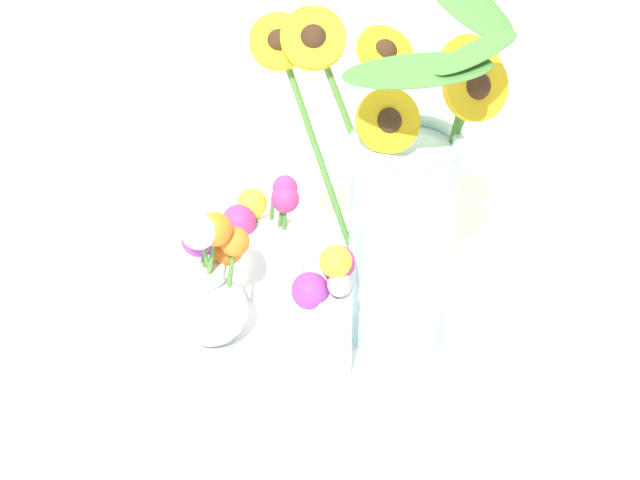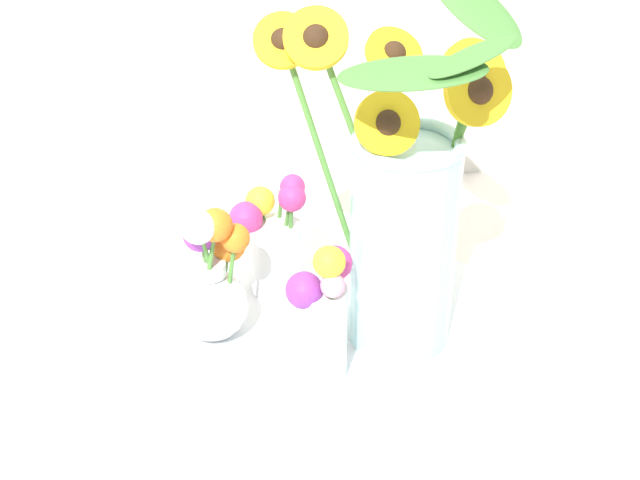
# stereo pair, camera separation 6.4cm
# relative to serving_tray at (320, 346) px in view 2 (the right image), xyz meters

# --- Properties ---
(ground_plane) EXTENTS (6.00, 6.00, 0.00)m
(ground_plane) POSITION_rel_serving_tray_xyz_m (0.00, -0.07, -0.01)
(ground_plane) COLOR silver
(serving_tray) EXTENTS (0.49, 0.49, 0.02)m
(serving_tray) POSITION_rel_serving_tray_xyz_m (0.00, 0.00, 0.00)
(serving_tray) COLOR silver
(serving_tray) RESTS_ON ground_plane
(mason_jar_sunflowers) EXTENTS (0.29, 0.26, 0.41)m
(mason_jar_sunflowers) POSITION_rel_serving_tray_xyz_m (0.09, -0.02, 0.17)
(mason_jar_sunflowers) COLOR #9ED1D6
(mason_jar_sunflowers) RESTS_ON serving_tray
(vase_small_center) EXTENTS (0.08, 0.08, 0.17)m
(vase_small_center) POSITION_rel_serving_tray_xyz_m (-0.02, -0.06, 0.09)
(vase_small_center) COLOR white
(vase_small_center) RESTS_ON serving_tray
(vase_bulb_right) EXTENTS (0.09, 0.08, 0.18)m
(vase_bulb_right) POSITION_rel_serving_tray_xyz_m (-0.12, 0.04, 0.08)
(vase_bulb_right) COLOR white
(vase_bulb_right) RESTS_ON serving_tray
(vase_small_back) EXTENTS (0.09, 0.08, 0.15)m
(vase_small_back) POSITION_rel_serving_tray_xyz_m (-0.03, 0.12, 0.08)
(vase_small_back) COLOR white
(vase_small_back) RESTS_ON serving_tray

